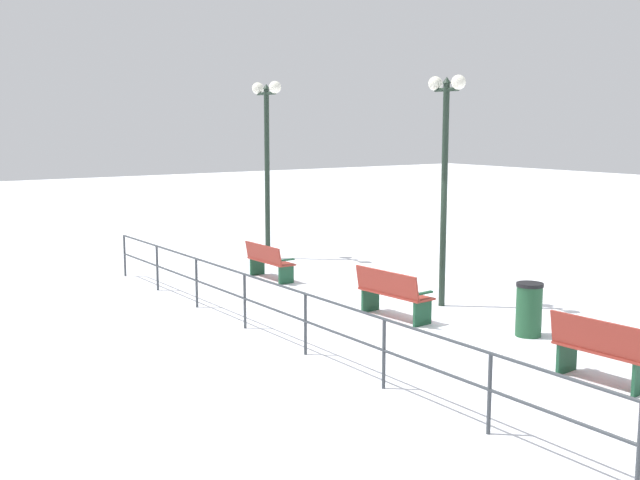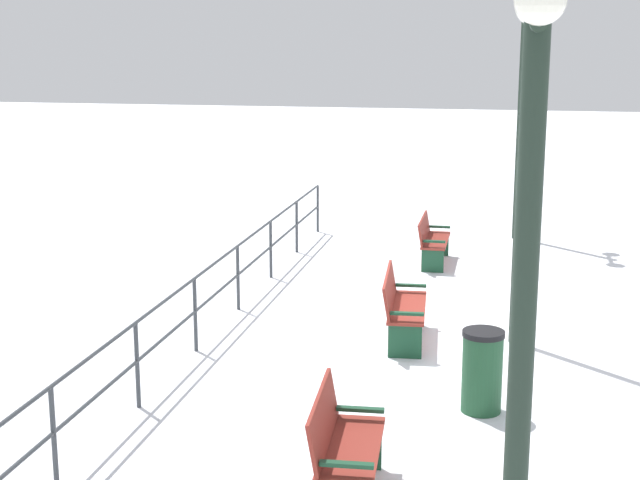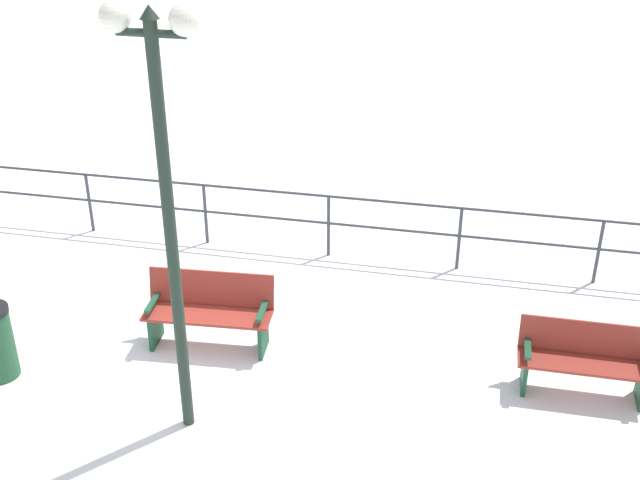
# 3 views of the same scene
# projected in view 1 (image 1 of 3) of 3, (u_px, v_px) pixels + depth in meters

# --- Properties ---
(ground_plane) EXTENTS (80.00, 80.00, 0.00)m
(ground_plane) POSITION_uv_depth(u_px,v_px,m) (398.00, 318.00, 14.50)
(ground_plane) COLOR white
(ground_plane) RESTS_ON ground
(bench_nearest) EXTENTS (0.65, 1.39, 0.96)m
(bench_nearest) POSITION_uv_depth(u_px,v_px,m) (601.00, 350.00, 10.75)
(bench_nearest) COLOR maroon
(bench_nearest) RESTS_ON ground
(bench_second) EXTENTS (0.65, 1.60, 0.93)m
(bench_second) POSITION_uv_depth(u_px,v_px,m) (393.00, 293.00, 14.34)
(bench_second) COLOR maroon
(bench_second) RESTS_ON ground
(bench_third) EXTENTS (0.49, 1.47, 0.83)m
(bench_third) POSITION_uv_depth(u_px,v_px,m) (269.00, 261.00, 17.95)
(bench_third) COLOR maroon
(bench_third) RESTS_ON ground
(lamppost_middle) EXTENTS (0.28, 0.90, 4.47)m
(lamppost_middle) POSITION_uv_depth(u_px,v_px,m) (445.00, 148.00, 14.99)
(lamppost_middle) COLOR #1E2D23
(lamppost_middle) RESTS_ON ground
(lamppost_far) EXTENTS (0.32, 1.18, 4.63)m
(lamppost_far) POSITION_uv_depth(u_px,v_px,m) (267.00, 134.00, 20.37)
(lamppost_far) COLOR #1E2D23
(lamppost_far) RESTS_ON ground
(waterfront_railing) EXTENTS (0.05, 13.46, 0.99)m
(waterfront_railing) POSITION_uv_depth(u_px,v_px,m) (273.00, 301.00, 12.88)
(waterfront_railing) COLOR #383D42
(waterfront_railing) RESTS_ON ground
(trash_bin) EXTENTS (0.46, 0.46, 0.92)m
(trash_bin) POSITION_uv_depth(u_px,v_px,m) (529.00, 309.00, 13.19)
(trash_bin) COLOR #1E4C2D
(trash_bin) RESTS_ON ground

